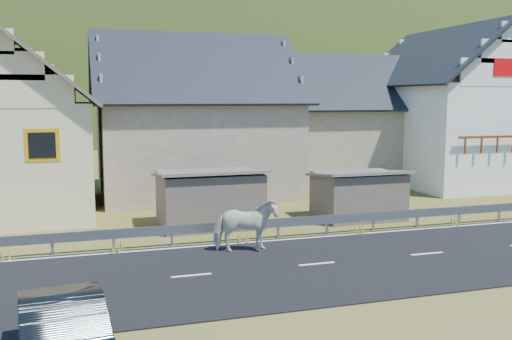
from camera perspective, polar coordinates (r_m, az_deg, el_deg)
name	(u,v)px	position (r m, az deg, el deg)	size (l,w,h in m)	color
ground	(317,265)	(18.28, 6.10, -9.44)	(160.00, 160.00, 0.00)	#474A15
road	(317,265)	(18.27, 6.11, -9.38)	(60.00, 7.00, 0.04)	black
lane_markings	(317,264)	(18.26, 6.11, -9.31)	(60.00, 6.60, 0.01)	silver
guardrail	(278,223)	(21.45, 2.23, -5.34)	(28.10, 0.09, 0.75)	#93969B
shed_left	(209,199)	(23.47, -4.68, -2.92)	(4.30, 3.30, 2.40)	#6E5D50
shed_right	(358,196)	(25.22, 10.16, -2.53)	(3.80, 2.90, 2.20)	#6E5D50
house_cream	(10,117)	(28.24, -23.42, 4.87)	(7.80, 9.80, 8.30)	beige
house_stone_a	(193,109)	(31.64, -6.32, 6.11)	(10.80, 9.80, 8.90)	tan
house_stone_b	(343,114)	(36.73, 8.65, 5.61)	(9.80, 8.80, 8.10)	tan
house_white	(453,101)	(37.23, 19.13, 6.58)	(8.80, 10.80, 9.70)	white
mountain	(119,173)	(198.04, -13.55, -0.27)	(440.00, 280.00, 260.00)	#2A3911
horse	(245,225)	(19.36, -1.08, -5.56)	(2.15, 0.98, 1.81)	beige
car	(64,338)	(11.74, -18.63, -15.66)	(1.57, 4.49, 1.48)	black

